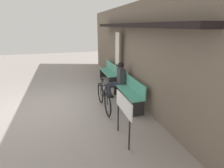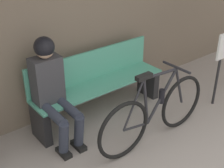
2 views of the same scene
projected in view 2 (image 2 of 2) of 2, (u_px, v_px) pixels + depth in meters
The scene contains 3 objects.
park_bench_near at pixel (98, 86), 4.12m from camera, with size 1.87×0.42×0.87m.
bicycle at pixel (155, 113), 3.61m from camera, with size 1.65×0.40×0.94m.
person_seated at pixel (52, 85), 3.49m from camera, with size 0.34×0.66×1.27m.
Camera 2 is at (-1.68, -0.43, 2.37)m, focal length 50.00 mm.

